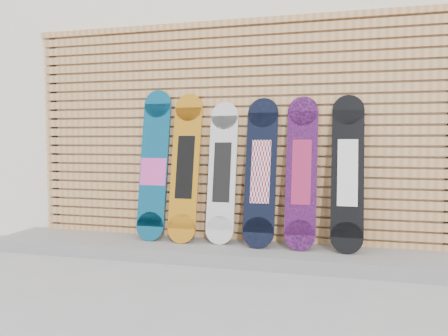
% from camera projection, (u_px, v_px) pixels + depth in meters
% --- Properties ---
extents(ground, '(80.00, 80.00, 0.00)m').
position_uv_depth(ground, '(218.00, 281.00, 3.46)').
color(ground, '#9C9C9F').
rests_on(ground, ground).
extents(building, '(12.00, 5.00, 3.60)m').
position_uv_depth(building, '(311.00, 95.00, 6.60)').
color(building, white).
rests_on(building, ground).
extents(concrete_step, '(4.60, 0.70, 0.12)m').
position_uv_depth(concrete_step, '(222.00, 251.00, 4.15)').
color(concrete_step, gray).
rests_on(concrete_step, ground).
extents(slat_wall, '(4.26, 0.08, 2.29)m').
position_uv_depth(slat_wall, '(229.00, 131.00, 4.35)').
color(slat_wall, tan).
rests_on(slat_wall, ground).
extents(snowboard_0, '(0.29, 0.30, 1.51)m').
position_uv_depth(snowboard_0, '(154.00, 165.00, 4.39)').
color(snowboard_0, navy).
rests_on(snowboard_0, concrete_step).
extents(snowboard_1, '(0.28, 0.32, 1.47)m').
position_uv_depth(snowboard_1, '(185.00, 167.00, 4.30)').
color(snowboard_1, '#BA7213').
rests_on(snowboard_1, concrete_step).
extents(snowboard_2, '(0.28, 0.27, 1.37)m').
position_uv_depth(snowboard_2, '(222.00, 172.00, 4.23)').
color(snowboard_2, silver).
rests_on(snowboard_2, concrete_step).
extents(snowboard_3, '(0.29, 0.33, 1.41)m').
position_uv_depth(snowboard_3, '(261.00, 172.00, 4.11)').
color(snowboard_3, black).
rests_on(snowboard_3, concrete_step).
extents(snowboard_4, '(0.28, 0.32, 1.41)m').
position_uv_depth(snowboard_4, '(301.00, 172.00, 4.01)').
color(snowboard_4, black).
rests_on(snowboard_4, concrete_step).
extents(snowboard_5, '(0.28, 0.33, 1.41)m').
position_uv_depth(snowboard_5, '(348.00, 173.00, 3.91)').
color(snowboard_5, black).
rests_on(snowboard_5, concrete_step).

